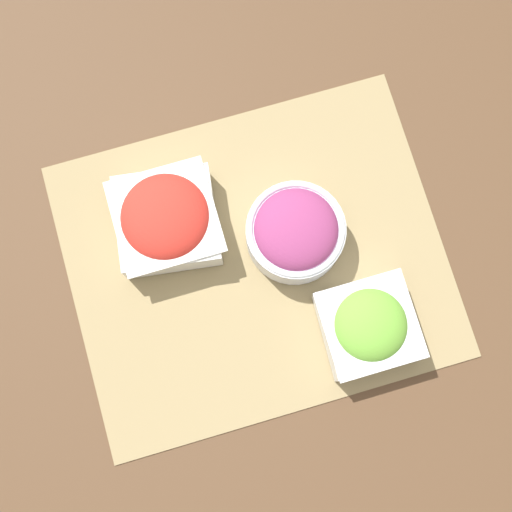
# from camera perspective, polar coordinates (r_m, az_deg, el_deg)

# --- Properties ---
(ground_plane) EXTENTS (3.00, 3.00, 0.00)m
(ground_plane) POSITION_cam_1_polar(r_m,az_deg,el_deg) (0.98, 0.00, -0.35)
(ground_plane) COLOR #513823
(placemat) EXTENTS (0.51, 0.42, 0.00)m
(placemat) POSITION_cam_1_polar(r_m,az_deg,el_deg) (0.98, 0.00, -0.33)
(placemat) COLOR #937F56
(placemat) RESTS_ON ground_plane
(onion_bowl) EXTENTS (0.13, 0.13, 0.08)m
(onion_bowl) POSITION_cam_1_polar(r_m,az_deg,el_deg) (0.95, 3.17, 1.94)
(onion_bowl) COLOR silver
(onion_bowl) RESTS_ON placemat
(tomato_bowl) EXTENTS (0.15, 0.15, 0.08)m
(tomato_bowl) POSITION_cam_1_polar(r_m,az_deg,el_deg) (0.96, -7.19, 2.93)
(tomato_bowl) COLOR white
(tomato_bowl) RESTS_ON placemat
(lettuce_bowl) EXTENTS (0.12, 0.12, 0.07)m
(lettuce_bowl) POSITION_cam_1_polar(r_m,az_deg,el_deg) (0.94, 9.01, -5.55)
(lettuce_bowl) COLOR white
(lettuce_bowl) RESTS_ON placemat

